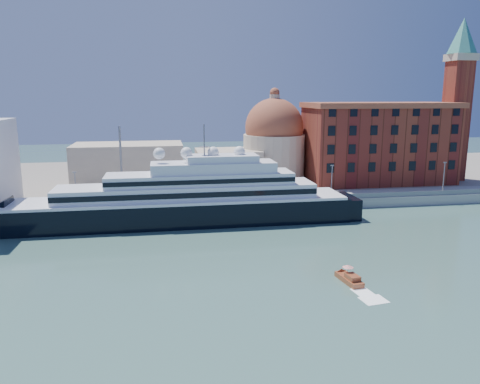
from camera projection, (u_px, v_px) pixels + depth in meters
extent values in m
plane|color=#33584F|center=(229.00, 257.00, 80.72)|extent=(400.00, 400.00, 0.00)
cube|color=gray|center=(208.00, 205.00, 113.28)|extent=(180.00, 10.00, 2.50)
cube|color=slate|center=(196.00, 177.00, 152.89)|extent=(260.00, 72.00, 2.00)
cube|color=slate|center=(210.00, 202.00, 108.55)|extent=(180.00, 0.10, 1.20)
cube|color=black|center=(179.00, 214.00, 101.25)|extent=(73.98, 11.38, 6.16)
cube|color=black|center=(341.00, 208.00, 107.37)|extent=(5.69, 10.43, 5.69)
cube|color=white|center=(179.00, 199.00, 100.57)|extent=(72.08, 11.57, 0.57)
cube|color=white|center=(187.00, 191.00, 100.54)|extent=(55.01, 9.48, 2.85)
cube|color=black|center=(189.00, 196.00, 95.96)|extent=(55.01, 0.15, 1.14)
cube|color=white|center=(200.00, 179.00, 100.46)|extent=(39.83, 8.54, 2.47)
cube|color=white|center=(213.00, 167.00, 100.44)|extent=(26.56, 7.59, 2.28)
cube|color=white|center=(222.00, 158.00, 100.37)|extent=(15.17, 6.64, 1.52)
cylinder|color=slate|center=(204.00, 140.00, 98.93)|extent=(0.28, 0.28, 6.64)
sphere|color=white|center=(159.00, 153.00, 97.91)|extent=(2.47, 2.47, 2.47)
sphere|color=white|center=(186.00, 153.00, 98.85)|extent=(2.47, 2.47, 2.47)
sphere|color=white|center=(213.00, 152.00, 99.78)|extent=(2.47, 2.47, 2.47)
sphere|color=white|center=(239.00, 152.00, 100.72)|extent=(2.47, 2.47, 2.47)
cube|color=maroon|center=(349.00, 280.00, 69.79)|extent=(2.61, 5.82, 0.94)
cube|color=maroon|center=(353.00, 277.00, 68.75)|extent=(1.80, 2.52, 0.75)
cylinder|color=slate|center=(348.00, 271.00, 69.98)|extent=(0.06, 0.06, 1.50)
cone|color=red|center=(348.00, 266.00, 69.81)|extent=(1.69, 1.69, 0.37)
cube|color=maroon|center=(378.00, 145.00, 136.79)|extent=(42.00, 18.00, 22.00)
cube|color=brown|center=(381.00, 105.00, 134.44)|extent=(43.00, 19.00, 1.50)
cube|color=maroon|center=(455.00, 122.00, 139.41)|extent=(6.00, 6.00, 35.00)
cube|color=beige|center=(461.00, 57.00, 135.62)|extent=(7.00, 7.00, 2.00)
cone|color=teal|center=(463.00, 36.00, 134.39)|extent=(8.40, 8.40, 10.00)
cylinder|color=beige|center=(274.00, 158.00, 138.47)|extent=(18.00, 18.00, 14.00)
sphere|color=brown|center=(274.00, 128.00, 136.62)|extent=(17.00, 17.00, 17.00)
cylinder|color=beige|center=(275.00, 100.00, 134.99)|extent=(3.00, 3.00, 3.00)
cube|color=beige|center=(228.00, 167.00, 134.64)|extent=(18.00, 14.00, 10.00)
cube|color=beige|center=(129.00, 165.00, 131.77)|extent=(30.00, 16.00, 12.00)
cylinder|color=slate|center=(76.00, 190.00, 104.37)|extent=(0.24, 0.24, 8.00)
cube|color=slate|center=(74.00, 172.00, 103.54)|extent=(0.80, 0.30, 0.25)
cylinder|color=slate|center=(209.00, 186.00, 109.31)|extent=(0.24, 0.24, 8.00)
cube|color=slate|center=(209.00, 169.00, 108.47)|extent=(0.80, 0.30, 0.25)
cylinder|color=slate|center=(332.00, 182.00, 114.24)|extent=(0.24, 0.24, 8.00)
cube|color=slate|center=(332.00, 165.00, 113.40)|extent=(0.80, 0.30, 0.25)
cylinder|color=slate|center=(444.00, 178.00, 119.17)|extent=(0.24, 0.24, 8.00)
cube|color=slate|center=(445.00, 162.00, 118.33)|extent=(0.80, 0.30, 0.25)
cylinder|color=slate|center=(121.00, 166.00, 106.93)|extent=(0.50, 0.50, 18.00)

